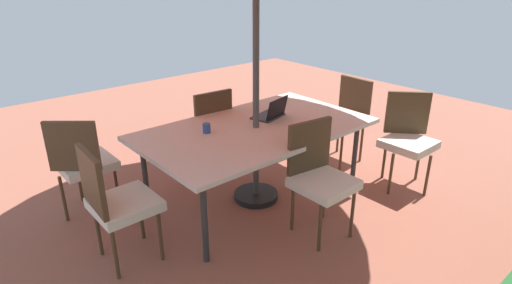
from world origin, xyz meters
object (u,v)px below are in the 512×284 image
at_px(dining_table, 256,131).
at_px(laptop, 271,113).
at_px(chair_southeast, 83,161).
at_px(chair_east, 116,200).
at_px(chair_west, 345,116).
at_px(cup, 207,128).
at_px(chair_south, 207,127).
at_px(chair_north, 319,174).
at_px(chair_northwest, 408,136).

relative_size(dining_table, laptop, 5.90).
bearing_deg(chair_southeast, chair_east, 126.49).
height_order(chair_west, cup, chair_west).
bearing_deg(chair_west, chair_south, -115.11).
xyz_separation_m(chair_southeast, laptop, (-1.65, 0.71, 0.26)).
relative_size(laptop, cup, 4.28).
height_order(chair_west, chair_north, same).
distance_m(chair_north, cup, 1.09).
relative_size(chair_south, laptop, 2.66).
bearing_deg(cup, chair_north, 116.63).
xyz_separation_m(chair_east, laptop, (-1.71, -0.14, 0.26)).
bearing_deg(laptop, dining_table, 5.54).
height_order(chair_west, chair_northwest, same).
bearing_deg(cup, chair_east, 12.94).
relative_size(chair_northwest, chair_north, 1.00).
distance_m(chair_southeast, chair_east, 0.85).
relative_size(chair_west, cup, 11.40).
bearing_deg(chair_southeast, chair_south, -140.79).
relative_size(dining_table, chair_south, 2.22).
bearing_deg(chair_south, chair_northwest, 136.39).
xyz_separation_m(chair_north, chair_east, (1.47, -0.72, 0.00)).
bearing_deg(cup, chair_northwest, 151.64).
distance_m(chair_north, chair_east, 1.64).
bearing_deg(chair_east, chair_north, -113.24).
height_order(chair_southeast, laptop, laptop).
bearing_deg(chair_east, cup, -74.17).
xyz_separation_m(chair_southeast, chair_east, (0.06, 0.85, 0.00)).
xyz_separation_m(dining_table, chair_northwest, (-1.39, 0.79, -0.17)).
distance_m(dining_table, chair_east, 1.44).
xyz_separation_m(chair_southeast, chair_north, (-1.41, 1.57, 0.00)).
bearing_deg(chair_south, chair_east, 34.60).
distance_m(chair_south, chair_northwest, 2.11).
distance_m(dining_table, chair_south, 0.79).
bearing_deg(dining_table, chair_east, 1.70).
xyz_separation_m(chair_west, chair_north, (1.36, 0.79, 0.00)).
relative_size(chair_southeast, cup, 11.40).
height_order(dining_table, chair_east, chair_east).
bearing_deg(dining_table, cup, -23.29).
bearing_deg(chair_north, laptop, 82.38).
height_order(dining_table, cup, cup).
distance_m(dining_table, cup, 0.48).
xyz_separation_m(laptop, cup, (0.72, -0.09, -0.00)).
xyz_separation_m(chair_south, chair_southeast, (1.33, -0.04, 0.00)).
xyz_separation_m(chair_west, cup, (1.84, -0.16, 0.26)).
bearing_deg(chair_northwest, chair_west, 135.46).
height_order(chair_south, chair_west, same).
xyz_separation_m(chair_northwest, chair_north, (1.34, -0.03, 0.00)).
height_order(laptop, cup, laptop).
distance_m(chair_west, laptop, 1.15).
relative_size(chair_south, chair_northwest, 1.00).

